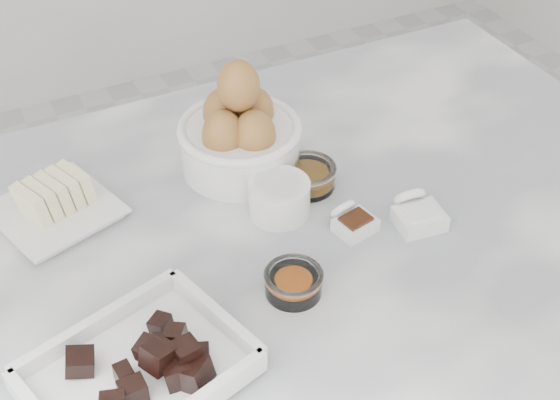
% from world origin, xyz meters
% --- Properties ---
extents(marble_slab, '(1.20, 0.80, 0.04)m').
position_xyz_m(marble_slab, '(0.00, 0.00, 0.92)').
color(marble_slab, silver).
rests_on(marble_slab, cabinet).
extents(chocolate_dish, '(0.27, 0.23, 0.06)m').
position_xyz_m(chocolate_dish, '(-0.23, -0.13, 0.96)').
color(chocolate_dish, white).
rests_on(chocolate_dish, marble_slab).
extents(butter_plate, '(0.18, 0.18, 0.06)m').
position_xyz_m(butter_plate, '(-0.25, 0.18, 0.96)').
color(butter_plate, white).
rests_on(butter_plate, marble_slab).
extents(sugar_ramekin, '(0.08, 0.08, 0.05)m').
position_xyz_m(sugar_ramekin, '(0.03, 0.05, 0.97)').
color(sugar_ramekin, white).
rests_on(sugar_ramekin, marble_slab).
extents(egg_bowl, '(0.18, 0.18, 0.17)m').
position_xyz_m(egg_bowl, '(0.02, 0.17, 1.00)').
color(egg_bowl, white).
rests_on(egg_bowl, marble_slab).
extents(honey_bowl, '(0.08, 0.08, 0.04)m').
position_xyz_m(honey_bowl, '(0.09, 0.08, 0.96)').
color(honey_bowl, white).
rests_on(honey_bowl, marble_slab).
extents(zest_bowl, '(0.07, 0.07, 0.03)m').
position_xyz_m(zest_bowl, '(-0.02, -0.09, 0.96)').
color(zest_bowl, white).
rests_on(zest_bowl, marble_slab).
extents(vanilla_spoon, '(0.06, 0.07, 0.04)m').
position_xyz_m(vanilla_spoon, '(0.10, -0.02, 0.95)').
color(vanilla_spoon, white).
rests_on(vanilla_spoon, marble_slab).
extents(salt_spoon, '(0.07, 0.08, 0.05)m').
position_xyz_m(salt_spoon, '(0.18, -0.05, 0.96)').
color(salt_spoon, white).
rests_on(salt_spoon, marble_slab).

